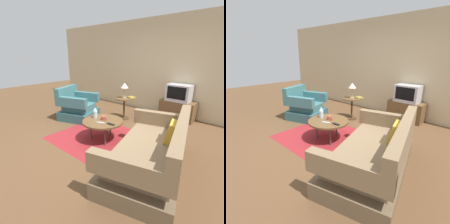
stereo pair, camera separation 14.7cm
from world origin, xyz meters
TOP-DOWN VIEW (x-y plane):
  - ground_plane at (0.00, 0.00)m, footprint 16.00×16.00m
  - back_wall at (0.00, 2.40)m, footprint 9.00×0.12m
  - area_rug at (-0.06, -0.10)m, footprint 2.08×1.65m
  - armchair at (-1.49, 0.37)m, footprint 1.11×1.10m
  - couch at (1.21, -0.36)m, footprint 1.45×2.04m
  - coffee_table at (-0.06, -0.10)m, footprint 0.83×0.83m
  - side_table at (-0.49, 1.18)m, footprint 0.50×0.50m
  - tv_stand at (0.63, 2.10)m, footprint 0.91×0.43m
  - television at (0.63, 2.11)m, footprint 0.60×0.45m
  - table_lamp at (-0.48, 1.17)m, footprint 0.21×0.21m
  - vase at (-0.29, -0.09)m, footprint 0.09×0.09m
  - mug at (-0.07, -0.06)m, footprint 0.13×0.09m
  - tv_remote_dark at (0.21, -0.16)m, footprint 0.15×0.06m
  - tv_remote_silver at (0.01, -0.23)m, footprint 0.16×0.11m
  - book at (-0.34, 1.30)m, footprint 0.27×0.23m

SIDE VIEW (x-z plane):
  - ground_plane at x=0.00m, z-range 0.00..0.00m
  - area_rug at x=-0.06m, z-range 0.00..0.00m
  - tv_stand at x=0.63m, z-range 0.00..0.52m
  - couch at x=1.21m, z-range -0.14..0.71m
  - armchair at x=-1.49m, z-range -0.12..0.74m
  - coffee_table at x=-0.06m, z-range 0.18..0.61m
  - side_table at x=-0.49m, z-range 0.13..0.72m
  - tv_remote_dark at x=0.21m, z-range 0.42..0.44m
  - tv_remote_silver at x=0.01m, z-range 0.42..0.44m
  - mug at x=-0.07m, z-range 0.42..0.51m
  - vase at x=-0.29m, z-range 0.42..0.65m
  - book at x=-0.34m, z-range 0.59..0.62m
  - television at x=0.63m, z-range 0.52..0.96m
  - table_lamp at x=-0.48m, z-range 0.71..1.12m
  - back_wall at x=0.00m, z-range 0.00..2.70m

